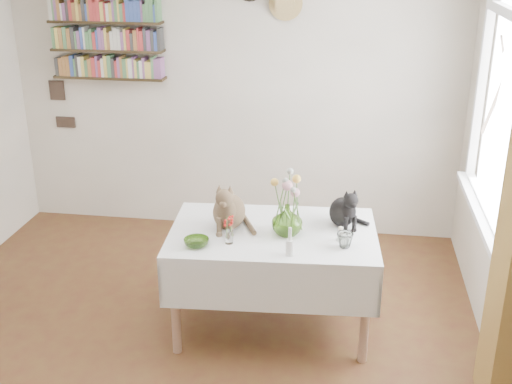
% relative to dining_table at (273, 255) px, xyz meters
% --- Properties ---
extents(room, '(4.08, 4.58, 2.58)m').
position_rel_dining_table_xyz_m(room, '(-0.56, -0.60, 0.70)').
color(room, brown).
rests_on(room, ground).
extents(window, '(0.12, 1.52, 1.32)m').
position_rel_dining_table_xyz_m(window, '(1.40, 0.20, 0.84)').
color(window, white).
rests_on(window, room).
extents(dining_table, '(1.43, 0.97, 0.74)m').
position_rel_dining_table_xyz_m(dining_table, '(0.00, 0.00, 0.00)').
color(dining_table, white).
rests_on(dining_table, room).
extents(tabby_cat, '(0.24, 0.31, 0.36)m').
position_rel_dining_table_xyz_m(tabby_cat, '(-0.30, 0.02, 0.36)').
color(tabby_cat, brown).
rests_on(tabby_cat, dining_table).
extents(black_cat, '(0.29, 0.31, 0.30)m').
position_rel_dining_table_xyz_m(black_cat, '(0.45, 0.17, 0.33)').
color(black_cat, black).
rests_on(black_cat, dining_table).
extents(flower_vase, '(0.24, 0.24, 0.21)m').
position_rel_dining_table_xyz_m(flower_vase, '(0.10, -0.04, 0.29)').
color(flower_vase, '#79AB40').
rests_on(flower_vase, dining_table).
extents(green_bowl, '(0.18, 0.18, 0.05)m').
position_rel_dining_table_xyz_m(green_bowl, '(-0.45, -0.29, 0.21)').
color(green_bowl, '#79AB40').
rests_on(green_bowl, dining_table).
extents(drinking_glass, '(0.12, 0.12, 0.10)m').
position_rel_dining_table_xyz_m(drinking_glass, '(0.48, -0.17, 0.23)').
color(drinking_glass, white).
rests_on(drinking_glass, dining_table).
extents(candlestick, '(0.05, 0.05, 0.19)m').
position_rel_dining_table_xyz_m(candlestick, '(0.14, -0.33, 0.24)').
color(candlestick, white).
rests_on(candlestick, dining_table).
extents(berry_jar, '(0.05, 0.05, 0.22)m').
position_rel_dining_table_xyz_m(berry_jar, '(-0.26, -0.22, 0.28)').
color(berry_jar, white).
rests_on(berry_jar, dining_table).
extents(porcelain_figurine, '(0.05, 0.05, 0.10)m').
position_rel_dining_table_xyz_m(porcelain_figurine, '(0.44, -0.08, 0.22)').
color(porcelain_figurine, white).
rests_on(porcelain_figurine, dining_table).
extents(flower_bouquet, '(0.17, 0.13, 0.39)m').
position_rel_dining_table_xyz_m(flower_bouquet, '(0.10, -0.03, 0.52)').
color(flower_bouquet, '#4C7233').
rests_on(flower_bouquet, flower_vase).
extents(bookshelf_unit, '(1.00, 0.16, 0.91)m').
position_rel_dining_table_xyz_m(bookshelf_unit, '(-1.66, 1.56, 1.29)').
color(bookshelf_unit, '#332613').
rests_on(bookshelf_unit, room).
extents(wall_art_plaques, '(0.21, 0.02, 0.44)m').
position_rel_dining_table_xyz_m(wall_art_plaques, '(-2.19, 1.63, 0.57)').
color(wall_art_plaques, '#38281E').
rests_on(wall_art_plaques, room).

